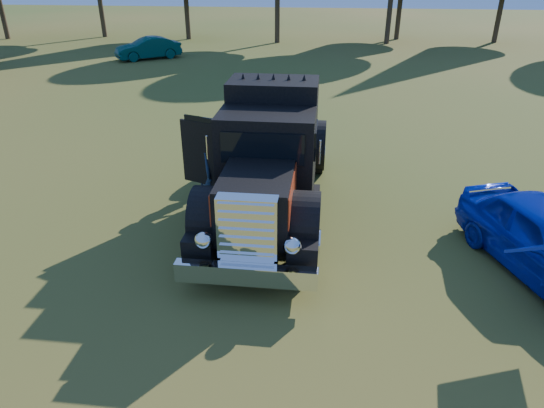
% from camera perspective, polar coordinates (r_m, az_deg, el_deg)
% --- Properties ---
extents(ground, '(120.00, 120.00, 0.00)m').
position_cam_1_polar(ground, '(9.45, 5.75, -8.46)').
color(ground, '#2B4F17').
rests_on(ground, ground).
extents(diamond_t_truck, '(3.32, 7.16, 3.00)m').
position_cam_1_polar(diamond_t_truck, '(11.07, -0.39, 4.73)').
color(diamond_t_truck, black).
rests_on(diamond_t_truck, ground).
extents(spectator_near, '(0.57, 0.76, 1.88)m').
position_cam_1_polar(spectator_near, '(11.60, -7.13, 3.76)').
color(spectator_near, '#1A1E3E').
rests_on(spectator_near, ground).
extents(spectator_far, '(0.96, 1.00, 1.62)m').
position_cam_1_polar(spectator_far, '(12.45, -7.12, 4.76)').
color(spectator_far, navy).
rests_on(spectator_far, ground).
extents(distant_teal_car, '(3.93, 3.38, 1.28)m').
position_cam_1_polar(distant_teal_car, '(32.03, -14.37, 17.33)').
color(distant_teal_car, '#0A313C').
rests_on(distant_teal_car, ground).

